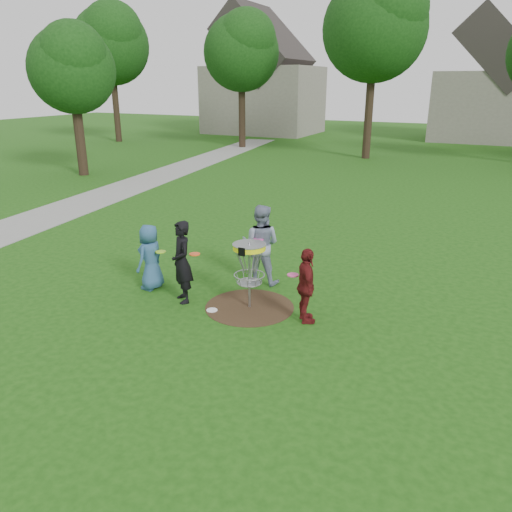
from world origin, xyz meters
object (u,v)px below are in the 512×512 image
at_px(disc_golf_basket, 249,260).
at_px(player_grey, 261,244).
at_px(player_black, 182,262).
at_px(player_maroon, 306,286).
at_px(player_blue, 150,257).

bearing_deg(disc_golf_basket, player_grey, 105.79).
xyz_separation_m(player_black, disc_golf_basket, (1.37, 0.32, 0.16)).
bearing_deg(player_grey, disc_golf_basket, 97.84).
distance_m(player_black, player_grey, 1.90).
relative_size(player_grey, disc_golf_basket, 1.31).
xyz_separation_m(player_grey, player_maroon, (1.60, -1.41, -0.17)).
height_order(player_black, player_maroon, player_black).
xyz_separation_m(player_blue, player_grey, (2.00, 1.35, 0.18)).
bearing_deg(player_blue, player_grey, 127.28).
height_order(player_grey, player_maroon, player_grey).
bearing_deg(player_grey, player_black, 50.17).
height_order(player_blue, player_maroon, player_maroon).
relative_size(player_blue, player_maroon, 1.00).
height_order(player_black, player_grey, player_grey).
relative_size(player_black, player_maroon, 1.18).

